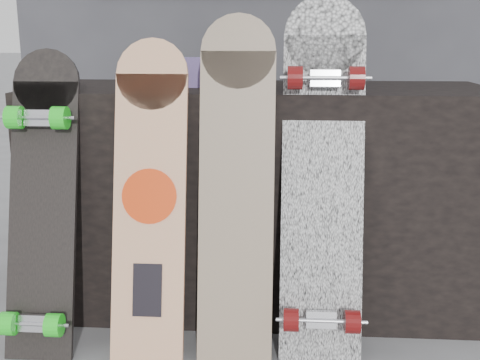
# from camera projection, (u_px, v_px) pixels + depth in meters

# --- Properties ---
(vendor_table) EXTENTS (1.60, 0.60, 0.80)m
(vendor_table) POSITION_uv_depth(u_px,v_px,m) (261.00, 196.00, 2.22)
(vendor_table) COLOR black
(vendor_table) RESTS_ON ground
(booth) EXTENTS (2.40, 0.22, 2.20)m
(booth) POSITION_uv_depth(u_px,v_px,m) (269.00, 8.00, 2.88)
(booth) COLOR #37373C
(booth) RESTS_ON ground
(merch_box_purple) EXTENTS (0.18, 0.12, 0.10)m
(merch_box_purple) POSITION_uv_depth(u_px,v_px,m) (182.00, 72.00, 2.13)
(merch_box_purple) COLOR #413F82
(merch_box_purple) RESTS_ON vendor_table
(merch_box_small) EXTENTS (0.14, 0.14, 0.12)m
(merch_box_small) POSITION_uv_depth(u_px,v_px,m) (333.00, 69.00, 2.14)
(merch_box_small) COLOR #413F82
(merch_box_small) RESTS_ON vendor_table
(merch_box_flat) EXTENTS (0.22, 0.10, 0.06)m
(merch_box_flat) POSITION_uv_depth(u_px,v_px,m) (322.00, 75.00, 2.26)
(merch_box_flat) COLOR #D1B78C
(merch_box_flat) RESTS_ON vendor_table
(longboard_geisha) EXTENTS (0.22, 0.26, 0.97)m
(longboard_geisha) POSITION_uv_depth(u_px,v_px,m) (150.00, 192.00, 1.83)
(longboard_geisha) COLOR beige
(longboard_geisha) RESTS_ON ground
(longboard_celtic) EXTENTS (0.23, 0.23, 1.05)m
(longboard_celtic) POSITION_uv_depth(u_px,v_px,m) (237.00, 179.00, 1.82)
(longboard_celtic) COLOR beige
(longboard_celtic) RESTS_ON ground
(longboard_cascadia) EXTENTS (0.25, 0.34, 1.10)m
(longboard_cascadia) POSITION_uv_depth(u_px,v_px,m) (323.00, 172.00, 1.84)
(longboard_cascadia) COLOR white
(longboard_cascadia) RESTS_ON ground
(skateboard_dark) EXTENTS (0.21, 0.33, 0.94)m
(skateboard_dark) POSITION_uv_depth(u_px,v_px,m) (41.00, 199.00, 1.86)
(skateboard_dark) COLOR black
(skateboard_dark) RESTS_ON ground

